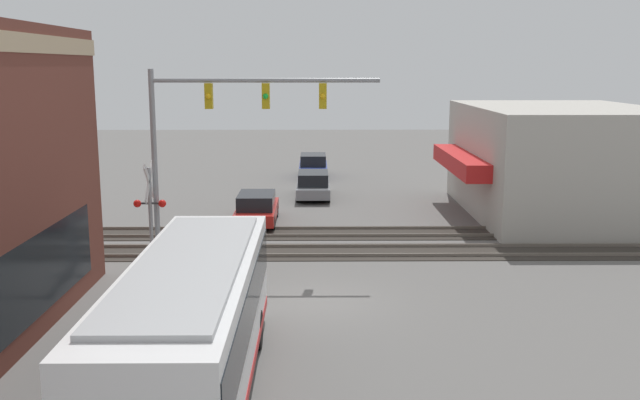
{
  "coord_description": "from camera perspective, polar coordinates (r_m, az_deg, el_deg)",
  "views": [
    {
      "loc": [
        -20.97,
        0.17,
        7.2
      ],
      "look_at": [
        3.86,
        -0.05,
        2.5
      ],
      "focal_mm": 40.0,
      "sensor_mm": 36.0,
      "label": 1
    }
  ],
  "objects": [
    {
      "name": "rail_track_near",
      "position": [
        27.9,
        -0.15,
        -4.17
      ],
      "size": [
        2.6,
        60.0,
        0.15
      ],
      "color": "#332D28",
      "rests_on": "ground"
    },
    {
      "name": "shop_building",
      "position": [
        36.51,
        18.46,
        2.99
      ],
      "size": [
        12.09,
        9.66,
        5.27
      ],
      "color": "#B2ADA3",
      "rests_on": "ground"
    },
    {
      "name": "traffic_signal_gantry",
      "position": [
        25.76,
        -7.82,
        6.36
      ],
      "size": [
        0.42,
        8.18,
        7.08
      ],
      "color": "gray",
      "rests_on": "ground"
    },
    {
      "name": "parked_car_grey",
      "position": [
        39.24,
        -0.55,
        1.16
      ],
      "size": [
        4.61,
        1.82,
        1.46
      ],
      "color": "slate",
      "rests_on": "ground"
    },
    {
      "name": "crossing_signal",
      "position": [
        26.41,
        -13.44,
        -0.27
      ],
      "size": [
        1.41,
        1.18,
        3.81
      ],
      "color": "gray",
      "rests_on": "ground"
    },
    {
      "name": "parked_car_blue",
      "position": [
        46.46,
        -0.55,
        2.69
      ],
      "size": [
        4.36,
        1.82,
        1.53
      ],
      "color": "navy",
      "rests_on": "ground"
    },
    {
      "name": "ground_plane",
      "position": [
        22.17,
        -0.05,
        -8.22
      ],
      "size": [
        120.0,
        120.0,
        0.0
      ],
      "primitive_type": "plane",
      "color": "#605E5B"
    },
    {
      "name": "city_bus",
      "position": [
        15.77,
        -10.23,
        -9.71
      ],
      "size": [
        10.08,
        2.59,
        3.15
      ],
      "color": "white",
      "rests_on": "ground"
    },
    {
      "name": "rail_track_far",
      "position": [
        31.01,
        -0.19,
        -2.65
      ],
      "size": [
        2.6,
        60.0,
        0.15
      ],
      "color": "#332D28",
      "rests_on": "ground"
    },
    {
      "name": "parked_car_red",
      "position": [
        32.98,
        -5.08,
        -0.74
      ],
      "size": [
        4.58,
        1.82,
        1.44
      ],
      "color": "#B21E19",
      "rests_on": "ground"
    }
  ]
}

